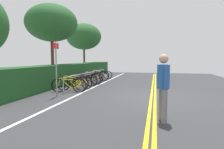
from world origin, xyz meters
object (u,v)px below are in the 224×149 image
Objects in this scene: bicycle_8 at (99,75)px; bicycle_0 at (69,85)px; pedestrian at (163,83)px; bicycle_7 at (97,76)px; bicycle_5 at (89,79)px; bicycle_9 at (102,75)px; bike_rack at (89,75)px; bicycle_4 at (89,79)px; bicycle_3 at (82,81)px; tree_far_right at (84,37)px; bicycle_6 at (92,77)px; bicycle_1 at (73,83)px; tree_mid at (52,23)px; sign_post_near at (56,64)px; bicycle_2 at (79,82)px.

bicycle_0 is at bearing -179.08° from bicycle_8.
bicycle_7 is at bearing 27.70° from pedestrian.
bicycle_5 is 2.79m from bicycle_9.
bike_rack is 0.46m from bicycle_4.
pedestrian is at bearing -153.92° from bicycle_8.
bicycle_3 is 0.34× the size of tree_far_right.
bicycle_6 reaches higher than bicycle_7.
bicycle_4 is 0.99× the size of bicycle_7.
bicycle_6 is 1.48m from bicycle_8.
bicycle_1 is at bearing 179.12° from bike_rack.
bicycle_8 is at bearing 1.33° from bike_rack.
tree_mid is at bearing 76.38° from bicycle_4.
bicycle_4 is (2.04, -0.15, 0.01)m from bicycle_1.
bicycle_1 is 1.01× the size of bicycle_6.
bicycle_3 reaches higher than bicycle_5.
sign_post_near reaches higher than bicycle_3.
bicycle_8 reaches higher than bicycle_5.
bicycle_0 is at bearing -177.61° from bicycle_5.
bicycle_6 is at bearing -154.88° from tree_far_right.
bicycle_6 is (3.37, 0.09, -0.01)m from bicycle_1.
bicycle_0 is 3.94m from bicycle_6.
tree_far_right is at bearing 28.32° from pedestrian.
bicycle_6 is at bearing 176.75° from bicycle_9.
pedestrian is (-5.57, -4.39, 0.68)m from bicycle_3.
pedestrian is (-9.61, -4.35, 0.69)m from bicycle_9.
tree_mid is (-0.65, 2.56, 3.63)m from bicycle_6.
sign_post_near is at bearing 178.08° from bicycle_4.
bicycle_2 is at bearing -179.61° from bicycle_9.
bicycle_7 reaches higher than bicycle_5.
bike_rack is 4.16× the size of bicycle_2.
tree_far_right reaches higher than bicycle_2.
bicycle_0 is 5.42m from bicycle_8.
bike_rack reaches higher than bicycle_3.
bicycle_8 is 10.02m from pedestrian.
bicycle_1 is 5.48m from bicycle_9.
tree_far_right reaches higher than bicycle_8.
bicycle_1 reaches higher than bicycle_3.
bicycle_0 is 1.03× the size of bicycle_5.
pedestrian is at bearing -146.90° from bicycle_5.
bicycle_9 is 0.94× the size of pedestrian.
bicycle_7 is (4.13, -0.04, -0.02)m from bicycle_1.
bicycle_2 is at bearing -176.70° from bicycle_6.
bicycle_4 is (-0.39, -0.12, -0.21)m from bike_rack.
bicycle_1 is 0.99× the size of bicycle_8.
bicycle_1 reaches higher than bicycle_7.
bicycle_7 is at bearing -175.43° from bicycle_8.
sign_post_near is 0.46× the size of tree_far_right.
bicycle_1 reaches higher than bicycle_6.
bicycle_3 is at bearing -115.94° from tree_mid.
bicycle_1 is 1.04× the size of bicycle_9.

